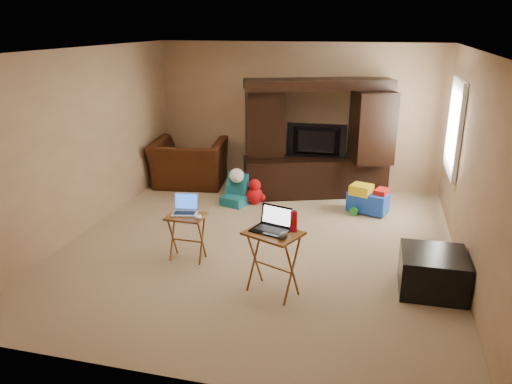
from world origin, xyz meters
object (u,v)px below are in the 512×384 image
(child_rocker, at_px, (235,190))
(mouse_left, at_px, (199,217))
(tray_table_right, at_px, (273,263))
(tray_table_left, at_px, (187,237))
(laptop_left, at_px, (184,205))
(television, at_px, (316,142))
(push_toy, at_px, (368,199))
(ottoman, at_px, (433,272))
(mouse_right, at_px, (283,235))
(water_bottle, at_px, (294,221))
(plush_toy, at_px, (255,191))
(laptop_right, at_px, (270,221))
(entertainment_center, at_px, (316,139))
(recliner, at_px, (189,163))

(child_rocker, bearing_deg, mouse_left, -67.76)
(tray_table_right, xyz_separation_m, mouse_left, (-1.01, 0.47, 0.25))
(tray_table_left, distance_m, laptop_left, 0.42)
(tray_table_left, bearing_deg, television, 68.51)
(push_toy, relative_size, tray_table_right, 0.85)
(ottoman, bearing_deg, child_rocker, 144.00)
(mouse_right, xyz_separation_m, water_bottle, (0.07, 0.20, 0.08))
(plush_toy, relative_size, tray_table_right, 0.59)
(laptop_left, distance_m, laptop_right, 1.32)
(entertainment_center, xyz_separation_m, laptop_left, (-1.22, -2.82, -0.27))
(television, distance_m, laptop_left, 3.04)
(mouse_left, bearing_deg, television, 70.85)
(entertainment_center, bearing_deg, ottoman, -79.87)
(tray_table_left, bearing_deg, recliner, 112.31)
(ottoman, bearing_deg, laptop_right, -164.92)
(plush_toy, height_order, ottoman, ottoman)
(tray_table_right, relative_size, water_bottle, 3.25)
(mouse_right, bearing_deg, tray_table_left, 153.67)
(entertainment_center, relative_size, mouse_right, 16.31)
(laptop_left, distance_m, water_bottle, 1.52)
(water_bottle, bearing_deg, child_rocker, 119.19)
(laptop_right, bearing_deg, television, 106.46)
(child_rocker, distance_m, water_bottle, 2.91)
(plush_toy, height_order, laptop_left, laptop_left)
(television, relative_size, push_toy, 1.62)
(entertainment_center, height_order, mouse_left, entertainment_center)
(plush_toy, xyz_separation_m, tray_table_left, (-0.31, -2.15, 0.08))
(child_rocker, xyz_separation_m, water_bottle, (1.39, -2.49, 0.58))
(television, distance_m, push_toy, 1.32)
(ottoman, relative_size, laptop_left, 2.26)
(television, xyz_separation_m, child_rocker, (-1.18, -0.77, -0.68))
(push_toy, bearing_deg, plush_toy, -159.52)
(plush_toy, bearing_deg, ottoman, -40.51)
(tray_table_right, bearing_deg, laptop_left, 178.55)
(television, xyz_separation_m, water_bottle, (0.22, -3.27, -0.10))
(plush_toy, relative_size, mouse_right, 2.88)
(mouse_left, bearing_deg, water_bottle, -17.77)
(child_rocker, xyz_separation_m, tray_table_left, (-0.01, -2.04, 0.04))
(push_toy, bearing_deg, child_rocker, -156.64)
(laptop_left, height_order, laptop_right, laptop_right)
(push_toy, bearing_deg, mouse_left, -111.09)
(ottoman, distance_m, tray_table_left, 2.89)
(laptop_right, bearing_deg, child_rocker, 131.19)
(child_rocker, height_order, laptop_right, laptop_right)
(tray_table_left, relative_size, water_bottle, 2.65)
(entertainment_center, distance_m, television, 0.06)
(ottoman, bearing_deg, recliner, 144.01)
(entertainment_center, xyz_separation_m, mouse_left, (-1.00, -2.92, -0.36))
(child_rocker, distance_m, ottoman, 3.56)
(entertainment_center, bearing_deg, plush_toy, -161.39)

